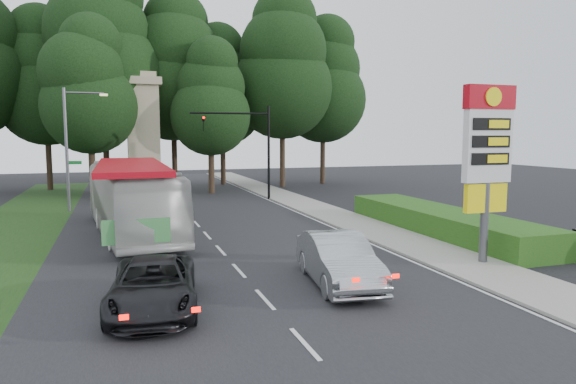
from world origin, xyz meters
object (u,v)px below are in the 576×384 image
object	(u,v)px
transit_bus	(132,199)
suv_charcoal	(153,286)
gas_station_pylon	(488,149)
streetlight_signs	(70,144)
traffic_signal_mast	(252,139)
sedan_silver	(338,260)
monument	(143,134)

from	to	relation	value
transit_bus	suv_charcoal	distance (m)	11.96
gas_station_pylon	streetlight_signs	xyz separation A→B (m)	(-16.19, 20.01, -0.01)
traffic_signal_mast	sedan_silver	bearing A→B (deg)	-97.28
gas_station_pylon	streetlight_signs	distance (m)	25.74
gas_station_pylon	transit_bus	xyz separation A→B (m)	(-12.70, 10.59, -2.65)
gas_station_pylon	suv_charcoal	distance (m)	13.07
monument	sedan_silver	world-z (taller)	monument
suv_charcoal	traffic_signal_mast	bearing A→B (deg)	75.80
traffic_signal_mast	transit_bus	size ratio (longest dim) A/B	0.56
monument	sedan_silver	size ratio (longest dim) A/B	1.94
streetlight_signs	transit_bus	bearing A→B (deg)	-69.70
transit_bus	sedan_silver	xyz separation A→B (m)	(6.28, -11.28, -0.95)
traffic_signal_mast	transit_bus	distance (m)	14.93
monument	streetlight_signs	bearing A→B (deg)	-121.97
sedan_silver	suv_charcoal	bearing A→B (deg)	-166.80
monument	gas_station_pylon	bearing A→B (deg)	-68.20
sedan_silver	monument	bearing A→B (deg)	106.72
sedan_silver	suv_charcoal	size ratio (longest dim) A/B	1.00
traffic_signal_mast	sedan_silver	size ratio (longest dim) A/B	1.39
transit_bus	streetlight_signs	bearing A→B (deg)	103.76
traffic_signal_mast	transit_bus	world-z (taller)	traffic_signal_mast
streetlight_signs	traffic_signal_mast	bearing A→B (deg)	8.92
gas_station_pylon	traffic_signal_mast	distance (m)	22.29
streetlight_signs	sedan_silver	size ratio (longest dim) A/B	1.55
gas_station_pylon	suv_charcoal	size ratio (longest dim) A/B	1.33
traffic_signal_mast	streetlight_signs	size ratio (longest dim) A/B	0.90
traffic_signal_mast	monument	bearing A→B (deg)	142.00
traffic_signal_mast	suv_charcoal	distance (m)	25.29
monument	transit_bus	size ratio (longest dim) A/B	0.78
gas_station_pylon	sedan_silver	bearing A→B (deg)	-173.83
traffic_signal_mast	suv_charcoal	size ratio (longest dim) A/B	1.39
traffic_signal_mast	sedan_silver	distance (m)	23.20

